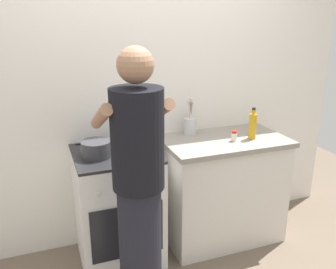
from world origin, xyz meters
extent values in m
plane|color=#6B5B4C|center=(0.00, 0.00, 0.00)|extent=(6.00, 6.00, 0.00)
cube|color=silver|center=(0.20, 0.50, 1.25)|extent=(3.20, 0.10, 2.50)
cube|color=silver|center=(0.55, 0.15, 0.43)|extent=(0.96, 0.56, 0.86)
cube|color=gray|center=(0.55, 0.15, 0.88)|extent=(1.00, 0.60, 0.04)
cube|color=white|center=(-0.35, 0.15, 0.44)|extent=(0.60, 0.60, 0.88)
cube|color=#232326|center=(-0.35, 0.15, 0.89)|extent=(0.60, 0.60, 0.02)
cube|color=black|center=(-0.35, -0.16, 0.42)|extent=(0.51, 0.01, 0.40)
cylinder|color=silver|center=(-0.53, -0.16, 0.74)|extent=(0.04, 0.01, 0.04)
cylinder|color=silver|center=(-0.35, -0.16, 0.74)|extent=(0.04, 0.01, 0.04)
cylinder|color=silver|center=(-0.17, -0.16, 0.74)|extent=(0.04, 0.01, 0.04)
cylinder|color=#38383D|center=(-0.49, 0.11, 0.96)|extent=(0.21, 0.21, 0.12)
cube|color=black|center=(-0.61, 0.11, 1.01)|extent=(0.04, 0.02, 0.01)
cube|color=black|center=(-0.37, 0.11, 1.01)|extent=(0.04, 0.02, 0.01)
cylinder|color=#B7B7BC|center=(-0.21, 0.18, 0.94)|extent=(0.25, 0.25, 0.08)
torus|color=#B7B7BC|center=(-0.21, 0.18, 0.98)|extent=(0.27, 0.27, 0.01)
cylinder|color=silver|center=(0.33, 0.35, 0.97)|extent=(0.10, 0.10, 0.14)
cylinder|color=#B7BABF|center=(0.33, 0.35, 1.04)|extent=(0.02, 0.02, 0.23)
sphere|color=#B7BABF|center=(0.33, 0.35, 1.17)|extent=(0.03, 0.03, 0.03)
cylinder|color=silver|center=(0.33, 0.35, 1.04)|extent=(0.05, 0.03, 0.25)
sphere|color=silver|center=(0.33, 0.35, 1.18)|extent=(0.03, 0.03, 0.03)
cylinder|color=silver|center=(0.33, 0.34, 1.06)|extent=(0.07, 0.03, 0.28)
sphere|color=silver|center=(0.33, 0.34, 1.21)|extent=(0.03, 0.03, 0.03)
cylinder|color=#9E7547|center=(0.33, 0.35, 1.04)|extent=(0.02, 0.03, 0.24)
sphere|color=#9E7547|center=(0.33, 0.35, 1.17)|extent=(0.03, 0.03, 0.03)
cylinder|color=silver|center=(0.59, 0.07, 0.93)|extent=(0.04, 0.04, 0.07)
cylinder|color=red|center=(0.59, 0.07, 0.97)|extent=(0.04, 0.04, 0.02)
cylinder|color=gold|center=(0.75, 0.07, 1.00)|extent=(0.06, 0.06, 0.20)
cylinder|color=gold|center=(0.75, 0.07, 1.12)|extent=(0.03, 0.03, 0.04)
cylinder|color=black|center=(0.75, 0.07, 1.15)|extent=(0.03, 0.03, 0.02)
cylinder|color=black|center=(-0.34, -0.45, 0.45)|extent=(0.26, 0.26, 0.90)
cylinder|color=black|center=(-0.34, -0.45, 1.19)|extent=(0.30, 0.30, 0.58)
sphere|color=#A07254|center=(-0.34, -0.45, 1.60)|extent=(0.20, 0.20, 0.20)
cylinder|color=#A07254|center=(-0.51, -0.31, 1.30)|extent=(0.07, 0.41, 0.24)
cylinder|color=#A07254|center=(-0.17, -0.31, 1.30)|extent=(0.07, 0.41, 0.24)
camera|label=1|loc=(-0.84, -2.29, 1.84)|focal=38.69mm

